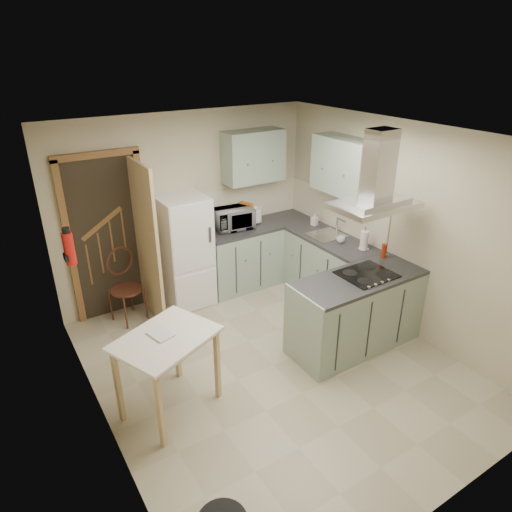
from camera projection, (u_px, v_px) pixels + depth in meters
floor at (273, 365)px, 5.08m from camera, size 4.20×4.20×0.00m
ceiling at (278, 137)px, 4.02m from camera, size 4.20×4.20×0.00m
back_wall at (187, 207)px, 6.15m from camera, size 3.60×0.00×3.60m
left_wall at (92, 317)px, 3.67m from camera, size 0.00×4.20×4.20m
right_wall at (400, 229)px, 5.42m from camera, size 0.00×4.20×4.20m
doorway at (108, 238)px, 5.68m from camera, size 1.10×0.12×2.10m
fridge at (185, 251)px, 6.04m from camera, size 0.60×0.60×1.50m
counter_back at (241, 257)px, 6.58m from camera, size 1.08×0.60×0.90m
counter_right at (316, 261)px, 6.47m from camera, size 0.60×1.95×0.90m
splashback at (248, 202)px, 6.65m from camera, size 1.68×0.02×0.50m
wall_cabinet_back at (253, 156)px, 6.23m from camera, size 0.85×0.35×0.70m
wall_cabinet_right at (344, 166)px, 5.73m from camera, size 0.35×0.90×0.70m
peninsula at (356, 312)px, 5.24m from camera, size 1.55×0.65×0.90m
hob at (367, 274)px, 5.10m from camera, size 0.58×0.50×0.01m
extractor_hood at (375, 205)px, 4.76m from camera, size 0.90×0.55×0.10m
sink at (326, 235)px, 6.15m from camera, size 0.45×0.40×0.01m
fire_extinguisher at (69, 249)px, 4.28m from camera, size 0.10×0.10×0.32m
drop_leaf_table at (169, 373)px, 4.31m from camera, size 1.07×0.95×0.83m
bentwood_chair at (127, 289)px, 5.74m from camera, size 0.49×0.49×0.88m
microwave at (233, 219)px, 6.32m from camera, size 0.56×0.41×0.29m
kettle at (256, 214)px, 6.53m from camera, size 0.18×0.18×0.25m
cereal_box at (246, 213)px, 6.49m from camera, size 0.15×0.22×0.31m
soap_bottle at (315, 219)px, 6.47m from camera, size 0.10×0.10×0.18m
paper_towel at (364, 240)px, 5.68m from camera, size 0.11×0.11×0.25m
cup at (341, 239)px, 5.91m from camera, size 0.11×0.11×0.09m
red_bottle at (384, 251)px, 5.48m from camera, size 0.06×0.06×0.17m
book at (152, 334)px, 4.09m from camera, size 0.22×0.27×0.10m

